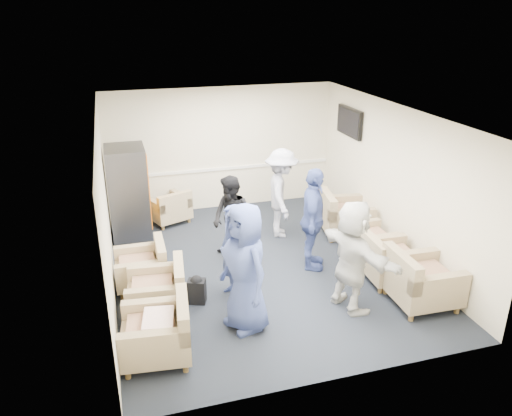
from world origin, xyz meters
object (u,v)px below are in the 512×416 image
object	(u,v)px
vending_machine	(129,194)
person_mid_left	(231,252)
armchair_right_far	(343,216)
armchair_left_far	(144,268)
person_back_left	(231,219)
armchair_left_mid	(160,292)
armchair_right_near	(419,282)
armchair_corner	(169,209)
armchair_right_midfar	(366,242)
person_back_right	(281,193)
person_mid_right	(313,220)
person_front_right	(352,256)
person_front_left	(245,268)
armchair_left_near	(160,334)
armchair_right_midnear	(388,262)

from	to	relation	value
vending_machine	person_mid_left	bearing A→B (deg)	-62.43
armchair_right_far	vending_machine	bearing A→B (deg)	86.19
armchair_left_far	person_back_left	distance (m)	1.72
armchair_left_mid	vending_machine	xyz separation A→B (m)	(-0.25, 2.79, 0.58)
armchair_right_near	armchair_corner	world-z (taller)	armchair_right_near
armchair_right_midfar	armchair_right_far	size ratio (longest dim) A/B	0.76
armchair_right_far	person_back_right	world-z (taller)	person_back_right
person_mid_right	person_front_right	world-z (taller)	person_mid_right
armchair_corner	person_front_right	size ratio (longest dim) A/B	0.57
armchair_corner	armchair_left_far	bearing A→B (deg)	52.06
armchair_left_mid	person_front_right	bearing A→B (deg)	82.67
armchair_left_mid	person_back_left	size ratio (longest dim) A/B	0.60
person_front_left	person_back_left	distance (m)	2.07
armchair_right_far	person_mid_left	distance (m)	3.17
person_back_right	vending_machine	bearing A→B (deg)	89.77
person_front_right	person_mid_left	bearing A→B (deg)	49.61
armchair_right_far	person_back_left	bearing A→B (deg)	110.56
armchair_left_mid	person_front_left	world-z (taller)	person_front_left
person_front_right	person_front_left	bearing A→B (deg)	77.11
person_mid_left	armchair_left_near	bearing A→B (deg)	-53.95
armchair_right_midfar	armchair_right_far	world-z (taller)	armchair_right_far
person_mid_left	person_back_left	bearing A→B (deg)	158.65
armchair_corner	person_back_right	world-z (taller)	person_back_right
armchair_right_near	armchair_right_midfar	distance (m)	1.60
armchair_right_midnear	person_front_left	xyz separation A→B (m)	(-2.60, -0.58, 0.59)
armchair_right_midnear	armchair_right_far	xyz separation A→B (m)	(0.08, 1.90, 0.03)
armchair_right_far	person_front_right	bearing A→B (deg)	166.83
armchair_right_midfar	person_mid_right	bearing A→B (deg)	90.97
armchair_right_near	person_back_left	world-z (taller)	person_back_left
armchair_left_far	armchair_corner	size ratio (longest dim) A/B	0.82
armchair_corner	vending_machine	distance (m)	1.15
armchair_right_far	person_back_left	size ratio (longest dim) A/B	0.69
armchair_right_far	person_front_left	size ratio (longest dim) A/B	0.57
vending_machine	person_front_right	distance (m)	4.58
person_front_right	armchair_corner	bearing A→B (deg)	15.12
armchair_left_near	person_mid_right	distance (m)	3.31
vending_machine	person_mid_right	bearing A→B (deg)	-35.89
armchair_corner	person_front_left	distance (m)	4.11
person_front_left	person_back_right	distance (m)	3.15
armchair_right_near	person_mid_right	bearing A→B (deg)	37.55
vending_machine	person_back_right	bearing A→B (deg)	-13.89
armchair_right_far	person_front_left	bearing A→B (deg)	142.73
armchair_left_mid	armchair_corner	world-z (taller)	armchair_left_mid
person_back_left	person_front_left	bearing A→B (deg)	-31.95
armchair_right_midnear	vending_machine	xyz separation A→B (m)	(-3.97, 2.90, 0.58)
vending_machine	armchair_left_far	bearing A→B (deg)	-87.46
armchair_left_near	armchair_right_far	distance (m)	4.83
armchair_left_mid	person_back_right	distance (m)	3.38
armchair_right_far	person_mid_right	world-z (taller)	person_mid_right
person_mid_right	person_front_right	bearing A→B (deg)	-153.14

